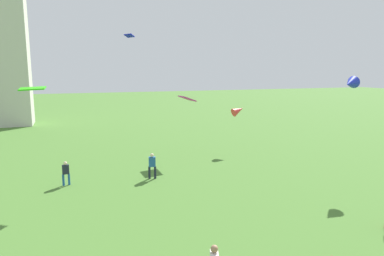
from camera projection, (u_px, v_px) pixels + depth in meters
person_0 at (152, 164)px, 24.77m from camera, size 0.56×0.37×1.84m
person_3 at (66, 172)px, 23.35m from camera, size 0.51×0.29×1.64m
kite_flying_0 at (32, 89)px, 23.43m from camera, size 1.69×1.23×0.25m
kite_flying_1 at (129, 36)px, 24.87m from camera, size 0.86×0.94×0.23m
kite_flying_2 at (238, 110)px, 32.95m from camera, size 1.38×0.90×1.12m
kite_flying_3 at (187, 99)px, 30.26m from camera, size 1.18×1.71×0.50m
kite_flying_4 at (350, 83)px, 23.91m from camera, size 1.53×1.33×0.99m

